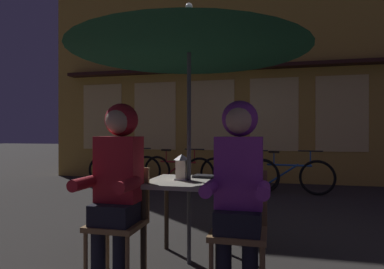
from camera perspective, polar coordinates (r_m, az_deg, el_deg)
ground_plane at (r=3.14m, az=-0.52°, el=-21.37°), size 60.00×60.00×0.00m
cafe_table at (r=2.97m, az=-0.52°, el=-9.82°), size 0.72×0.72×0.74m
patio_umbrella at (r=3.06m, az=-0.52°, el=17.36°), size 2.10×2.10×2.31m
lantern at (r=2.96m, az=-1.79°, el=-5.49°), size 0.11×0.11×0.23m
chair_left at (r=2.82m, az=-12.21°, el=-13.46°), size 0.40×0.40×0.87m
chair_right at (r=2.56m, az=8.19°, el=-14.83°), size 0.40×0.40×0.87m
person_left_hooded at (r=2.71m, az=-12.74°, el=-6.34°), size 0.45×0.56×1.40m
person_right_hooded at (r=2.44m, az=8.07°, el=-7.05°), size 0.45×0.56×1.40m
shopfront_building at (r=8.48m, az=8.82°, el=13.34°), size 10.00×0.93×6.20m
bicycle_nearest at (r=7.59m, az=-11.62°, el=-5.95°), size 1.68×0.23×0.84m
bicycle_second at (r=7.13m, az=-2.47°, el=-6.34°), size 1.66×0.35×0.84m
bicycle_third at (r=6.73m, az=7.89°, el=-6.72°), size 1.64×0.45×0.84m
bicycle_fourth at (r=6.67m, az=16.37°, el=-6.79°), size 1.67×0.31×0.84m
book at (r=3.12m, az=2.16°, el=-7.22°), size 0.22×0.17×0.02m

